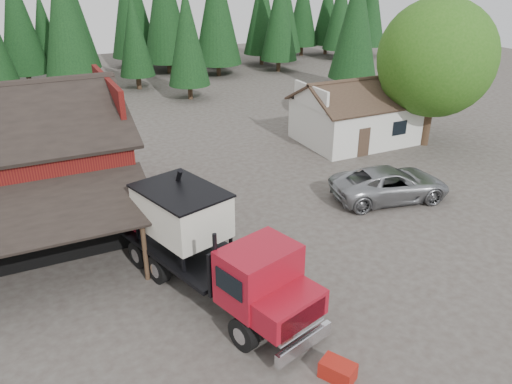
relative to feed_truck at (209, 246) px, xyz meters
name	(u,v)px	position (x,y,z in m)	size (l,w,h in m)	color
ground	(288,271)	(3.50, -0.14, -2.15)	(120.00, 120.00, 0.00)	#3F3631
farmhouse	(356,119)	(16.50, 12.86, -0.48)	(8.60, 6.42, 4.65)	silver
deciduous_tree	(436,63)	(20.51, 9.84, 3.76)	(8.00, 8.00, 10.20)	#382619
conifer_backdrop	(104,80)	(3.50, 41.86, -2.15)	(76.00, 16.00, 16.00)	black
near_pine_b	(187,36)	(9.50, 29.86, 3.74)	(3.96, 3.96, 10.40)	#382619
near_pine_c	(356,21)	(25.50, 25.86, 4.74)	(4.84, 4.84, 12.40)	#382619
near_pine_d	(65,20)	(-0.50, 33.86, 5.24)	(5.28, 5.28, 13.40)	#382619
feed_truck	(209,246)	(0.00, 0.00, 0.00)	(5.49, 10.54, 4.60)	black
silver_car	(390,184)	(12.18, 3.71, -1.23)	(3.05, 6.61, 1.84)	#94969B
equip_box	(338,370)	(1.98, -6.14, -1.85)	(0.70, 1.10, 0.60)	maroon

